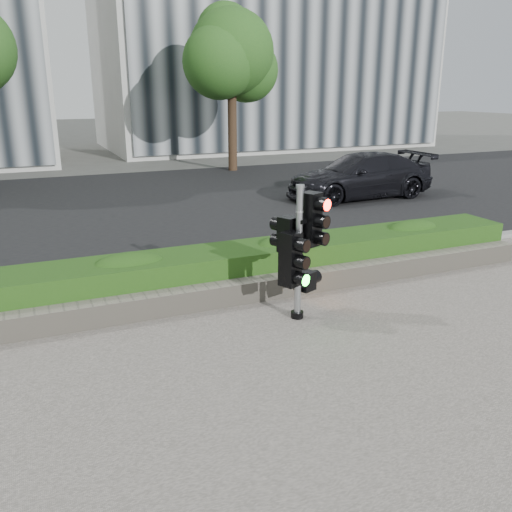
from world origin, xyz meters
TOP-DOWN VIEW (x-y plane):
  - ground at (0.00, 0.00)m, footprint 120.00×120.00m
  - sidewalk at (0.00, -2.50)m, footprint 16.00×11.00m
  - road at (0.00, 10.00)m, footprint 60.00×13.00m
  - curb at (0.00, 3.15)m, footprint 60.00×0.25m
  - stone_wall at (0.00, 1.90)m, footprint 12.00×0.32m
  - hedge at (0.00, 2.55)m, footprint 12.00×1.00m
  - building_right at (11.00, 25.00)m, footprint 18.00×10.00m
  - tree_right at (5.48, 15.55)m, footprint 4.10×3.58m
  - traffic_signal at (0.92, 1.03)m, footprint 0.71×0.64m
  - car_dark at (6.94, 8.42)m, footprint 4.69×1.97m

SIDE VIEW (x-z plane):
  - ground at x=0.00m, z-range 0.00..0.00m
  - road at x=0.00m, z-range 0.00..0.02m
  - sidewalk at x=0.00m, z-range 0.00..0.03m
  - curb at x=0.00m, z-range 0.00..0.12m
  - stone_wall at x=0.00m, z-range 0.03..0.37m
  - hedge at x=0.00m, z-range 0.03..0.71m
  - car_dark at x=6.94m, z-range 0.02..1.37m
  - traffic_signal at x=0.92m, z-range 0.13..2.10m
  - tree_right at x=5.48m, z-range 1.22..7.75m
  - building_right at x=11.00m, z-range 0.00..12.00m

